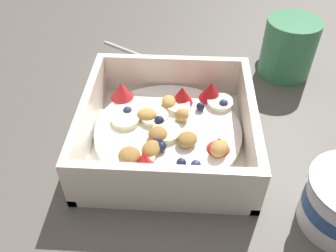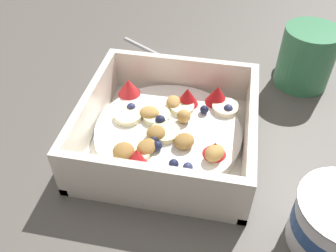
% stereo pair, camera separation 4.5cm
% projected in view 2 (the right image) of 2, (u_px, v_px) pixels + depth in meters
% --- Properties ---
extents(ground_plane, '(2.40, 2.40, 0.00)m').
position_uv_depth(ground_plane, '(162.00, 133.00, 0.48)').
color(ground_plane, '#56514C').
extents(fruit_bowl, '(0.21, 0.21, 0.07)m').
position_uv_depth(fruit_bowl, '(168.00, 130.00, 0.45)').
color(fruit_bowl, white).
rests_on(fruit_bowl, ground).
extents(spoon, '(0.11, 0.16, 0.01)m').
position_uv_depth(spoon, '(176.00, 62.00, 0.60)').
color(spoon, silver).
rests_on(spoon, ground).
extents(coffee_mug, '(0.11, 0.08, 0.09)m').
position_uv_depth(coffee_mug, '(306.00, 56.00, 0.54)').
color(coffee_mug, '#3D8456').
rests_on(coffee_mug, ground).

